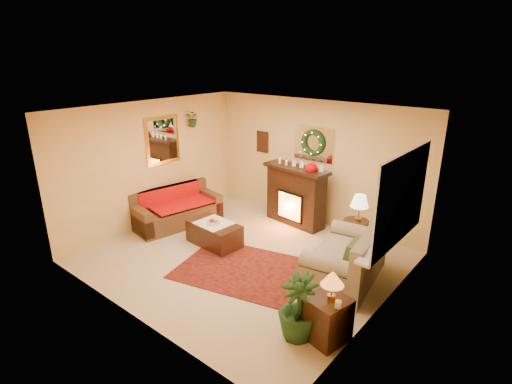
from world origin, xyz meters
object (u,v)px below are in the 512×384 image
Objects in this scene: sofa at (177,206)px; loveseat at (346,255)px; side_table_round at (355,234)px; coffee_table at (214,234)px; end_table_square at (327,320)px; fireplace at (296,199)px.

loveseat reaches higher than sofa.
side_table_round is 2.64m from coffee_table.
coffee_table is (-2.18, -1.48, -0.11)m from side_table_round.
loveseat is (3.76, 0.31, -0.01)m from sofa.
end_table_square is (0.83, -2.46, -0.05)m from side_table_round.
fireplace is at bearing 52.17° from sofa.
loveseat is at bearing -72.35° from side_table_round.
sofa is at bearing 164.93° from end_table_square.
sofa is at bearing -132.19° from fireplace.
end_table_square is at bearing -71.46° from side_table_round.
coffee_table is at bearing 3.54° from sofa.
fireplace is at bearing 135.47° from loveseat.
end_table_square is at bearing -13.95° from coffee_table.
fireplace reaches higher than side_table_round.
fireplace is at bearing 167.66° from side_table_round.
sofa is 2.52m from fireplace.
side_table_round is at bearing 108.54° from end_table_square.
sofa is 3.69m from side_table_round.
end_table_square is 0.57× the size of coffee_table.
sofa reaches higher than coffee_table.
fireplace reaches higher than sofa.
end_table_square is at bearing -79.69° from loveseat.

